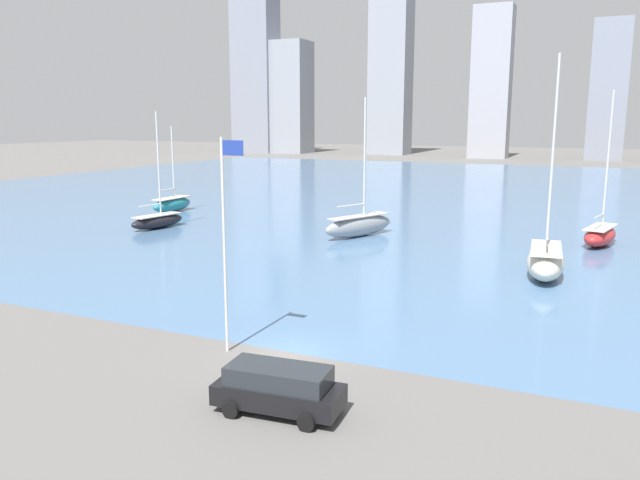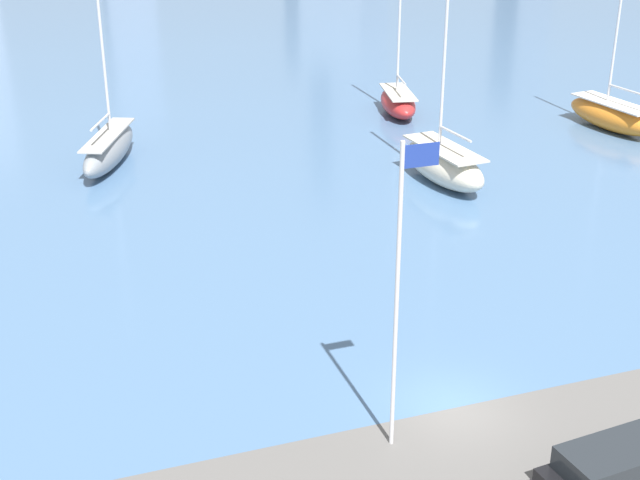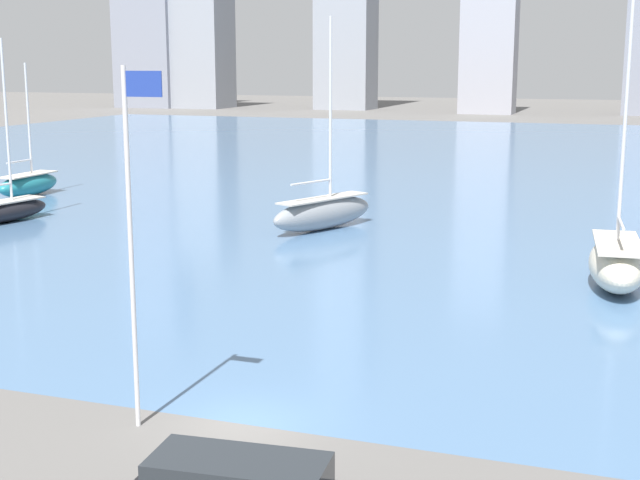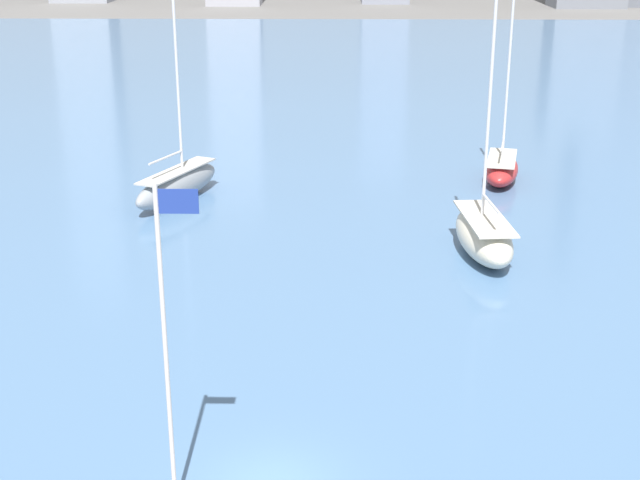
{
  "view_description": "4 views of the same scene",
  "coord_description": "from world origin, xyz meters",
  "views": [
    {
      "loc": [
        13.41,
        -25.72,
        11.19
      ],
      "look_at": [
        -4.97,
        14.35,
        2.71
      ],
      "focal_mm": 35.0,
      "sensor_mm": 36.0,
      "label": 1
    },
    {
      "loc": [
        -13.12,
        -23.27,
        18.06
      ],
      "look_at": [
        -2.03,
        8.56,
        3.2
      ],
      "focal_mm": 50.0,
      "sensor_mm": 36.0,
      "label": 2
    },
    {
      "loc": [
        10.38,
        -22.59,
        10.5
      ],
      "look_at": [
        -1.81,
        11.89,
        3.21
      ],
      "focal_mm": 50.0,
      "sensor_mm": 36.0,
      "label": 3
    },
    {
      "loc": [
        2.0,
        -24.11,
        17.19
      ],
      "look_at": [
        1.33,
        11.71,
        4.2
      ],
      "focal_mm": 50.0,
      "sensor_mm": 36.0,
      "label": 4
    }
  ],
  "objects": [
    {
      "name": "sailboat_gray",
      "position": [
        -8.17,
        30.49,
        1.13
      ],
      "size": [
        5.1,
        8.79,
        13.35
      ],
      "rotation": [
        0.0,
        0.0,
        -0.41
      ],
      "color": "gray",
      "rests_on": "harbor_water"
    },
    {
      "name": "flag_pole",
      "position": [
        -2.84,
        -1.12,
        5.7
      ],
      "size": [
        1.24,
        0.14,
        10.44
      ],
      "color": "silver",
      "rests_on": "ground_plane"
    },
    {
      "name": "sailboat_cream",
      "position": [
        9.93,
        20.94,
        1.21
      ],
      "size": [
        3.19,
        7.8,
        15.74
      ],
      "rotation": [
        0.0,
        0.0,
        0.09
      ],
      "color": "beige",
      "rests_on": "harbor_water"
    },
    {
      "name": "sailboat_black",
      "position": [
        -29.16,
        26.03,
        0.85
      ],
      "size": [
        3.12,
        6.93,
        12.09
      ],
      "rotation": [
        0.0,
        0.0,
        -0.17
      ],
      "color": "black",
      "rests_on": "harbor_water"
    },
    {
      "name": "sailboat_teal",
      "position": [
        -35.29,
        36.39,
        0.98
      ],
      "size": [
        2.25,
        6.72,
        10.5
      ],
      "rotation": [
        0.0,
        0.0,
        -0.02
      ],
      "color": "#1E757F",
      "rests_on": "harbor_water"
    },
    {
      "name": "harbor_water",
      "position": [
        0.0,
        70.0,
        0.0
      ],
      "size": [
        180.0,
        140.0,
        0.0
      ],
      "color": "#4C7099",
      "rests_on": "ground_plane"
    },
    {
      "name": "ground_plane",
      "position": [
        0.0,
        0.0,
        0.0
      ],
      "size": [
        500.0,
        500.0,
        0.0
      ],
      "primitive_type": "plane",
      "color": "#605E5B"
    }
  ]
}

